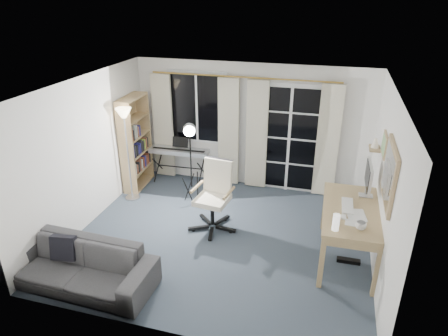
# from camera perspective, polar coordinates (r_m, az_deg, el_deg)

# --- Properties ---
(floor) EXTENTS (4.50, 4.00, 0.02)m
(floor) POSITION_cam_1_polar(r_m,az_deg,el_deg) (6.42, -0.36, -9.96)
(floor) COLOR #333E4B
(floor) RESTS_ON ground
(window) EXTENTS (1.20, 0.08, 1.40)m
(window) POSITION_cam_1_polar(r_m,az_deg,el_deg) (7.80, -3.83, 8.61)
(window) COLOR white
(window) RESTS_ON floor
(french_door) EXTENTS (1.32, 0.09, 2.11)m
(french_door) POSITION_cam_1_polar(r_m,az_deg,el_deg) (7.56, 9.29, 4.04)
(french_door) COLOR white
(french_door) RESTS_ON floor
(curtains) EXTENTS (3.60, 0.07, 2.13)m
(curtains) POSITION_cam_1_polar(r_m,az_deg,el_deg) (7.59, 2.57, 4.98)
(curtains) COLOR gold
(curtains) RESTS_ON floor
(bookshelf) EXTENTS (0.33, 0.85, 1.80)m
(bookshelf) POSITION_cam_1_polar(r_m,az_deg,el_deg) (7.85, -12.73, 3.18)
(bookshelf) COLOR #A48556
(bookshelf) RESTS_ON floor
(torchiere_lamp) EXTENTS (0.29, 0.29, 1.74)m
(torchiere_lamp) POSITION_cam_1_polar(r_m,az_deg,el_deg) (7.17, -13.95, 5.67)
(torchiere_lamp) COLOR #B2B2B7
(torchiere_lamp) RESTS_ON floor
(keyboard_piano) EXTENTS (1.20, 0.62, 0.86)m
(keyboard_piano) POSITION_cam_1_polar(r_m,az_deg,el_deg) (7.93, -6.42, 2.32)
(keyboard_piano) COLOR black
(keyboard_piano) RESTS_ON floor
(studio_light) EXTENTS (0.35, 0.35, 1.58)m
(studio_light) POSITION_cam_1_polar(r_m,az_deg,el_deg) (6.78, -4.90, 4.05)
(studio_light) COLOR black
(studio_light) RESTS_ON floor
(office_chair) EXTENTS (0.77, 0.78, 1.14)m
(office_chair) POSITION_cam_1_polar(r_m,az_deg,el_deg) (6.40, -1.23, -3.01)
(office_chair) COLOR black
(office_chair) RESTS_ON floor
(desk) EXTENTS (0.80, 1.55, 0.82)m
(desk) POSITION_cam_1_polar(r_m,az_deg,el_deg) (5.86, 17.65, -6.46)
(desk) COLOR #A28153
(desk) RESTS_ON floor
(monitor) EXTENTS (0.20, 0.59, 0.51)m
(monitor) POSITION_cam_1_polar(r_m,az_deg,el_deg) (6.09, 19.94, -1.20)
(monitor) COLOR silver
(monitor) RESTS_ON desk
(desk_clutter) EXTENTS (0.47, 0.94, 1.04)m
(desk_clutter) POSITION_cam_1_polar(r_m,az_deg,el_deg) (5.69, 16.90, -8.26)
(desk_clutter) COLOR white
(desk_clutter) RESTS_ON desk
(mug) EXTENTS (0.14, 0.11, 0.13)m
(mug) POSITION_cam_1_polar(r_m,az_deg,el_deg) (5.36, 18.99, -7.68)
(mug) COLOR silver
(mug) RESTS_ON desk
(wall_mirror) EXTENTS (0.04, 0.94, 0.74)m
(wall_mirror) POSITION_cam_1_polar(r_m,az_deg,el_deg) (5.22, 22.55, -0.86)
(wall_mirror) COLOR #A48556
(wall_mirror) RESTS_ON floor
(framed_print) EXTENTS (0.03, 0.42, 0.32)m
(framed_print) POSITION_cam_1_polar(r_m,az_deg,el_deg) (6.04, 21.96, 3.08)
(framed_print) COLOR #A48556
(framed_print) RESTS_ON floor
(wall_shelf) EXTENTS (0.16, 0.30, 0.18)m
(wall_shelf) POSITION_cam_1_polar(r_m,az_deg,el_deg) (6.56, 20.78, 3.11)
(wall_shelf) COLOR #A48556
(wall_shelf) RESTS_ON floor
(sofa) EXTENTS (2.00, 0.63, 0.78)m
(sofa) POSITION_cam_1_polar(r_m,az_deg,el_deg) (5.64, -20.13, -12.24)
(sofa) COLOR #2B2B2D
(sofa) RESTS_ON floor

